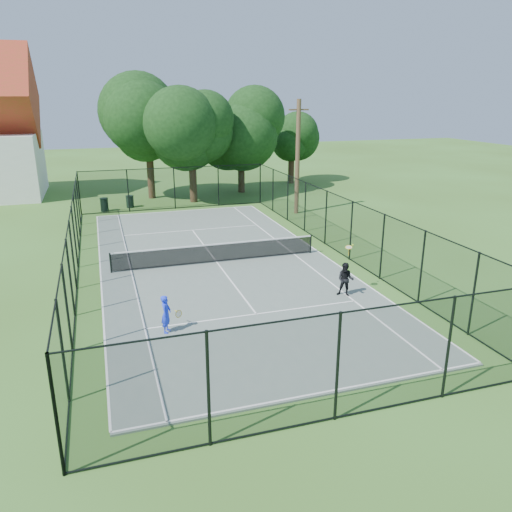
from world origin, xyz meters
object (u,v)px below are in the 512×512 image
object	(u,v)px
trash_bin_left	(104,205)
tennis_net	(217,252)
utility_pole	(298,157)
player_blue	(166,314)
trash_bin_right	(130,201)
player_black	(346,279)

from	to	relation	value
trash_bin_left	tennis_net	bearing A→B (deg)	-70.16
utility_pole	tennis_net	bearing A→B (deg)	-131.11
tennis_net	player_blue	size ratio (longest dim) A/B	7.47
tennis_net	trash_bin_left	world-z (taller)	tennis_net
tennis_net	player_blue	bearing A→B (deg)	-116.35
trash_bin_right	player_black	world-z (taller)	player_black
tennis_net	trash_bin_left	xyz separation A→B (m)	(-4.93, 13.66, -0.09)
player_blue	trash_bin_right	bearing A→B (deg)	89.22
utility_pole	player_blue	world-z (taller)	utility_pole
tennis_net	trash_bin_right	distance (m)	14.75
player_blue	player_black	distance (m)	7.47
trash_bin_left	trash_bin_right	bearing A→B (deg)	22.71
trash_bin_right	player_blue	size ratio (longest dim) A/B	0.65
trash_bin_left	player_blue	distance (m)	20.56
trash_bin_left	utility_pole	bearing A→B (deg)	-20.02
utility_pole	player_black	size ratio (longest dim) A/B	3.79
player_black	player_blue	bearing A→B (deg)	-171.77
tennis_net	trash_bin_left	size ratio (longest dim) A/B	10.47
player_black	trash_bin_left	bearing A→B (deg)	114.67
trash_bin_right	player_blue	distance (m)	21.27
trash_bin_left	trash_bin_right	distance (m)	1.98
trash_bin_right	utility_pole	world-z (taller)	utility_pole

